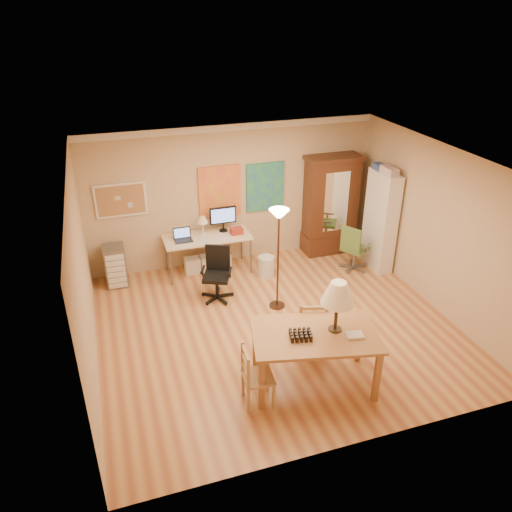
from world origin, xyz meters
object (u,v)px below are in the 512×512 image
object	(u,v)px
office_chair_green	(353,258)
armoire	(330,211)
dining_table	(323,322)
computer_desk	(209,249)
bookshelf	(380,221)
office_chair_black	(217,285)

from	to	relation	value
office_chair_green	armoire	bearing A→B (deg)	96.85
dining_table	computer_desk	distance (m)	3.63
armoire	bookshelf	world-z (taller)	armoire
computer_desk	office_chair_black	xyz separation A→B (m)	(-0.10, -1.01, -0.19)
office_chair_black	bookshelf	size ratio (longest dim) A/B	0.50
office_chair_black	bookshelf	world-z (taller)	bookshelf
computer_desk	armoire	size ratio (longest dim) A/B	0.80
computer_desk	bookshelf	bearing A→B (deg)	-14.87
office_chair_black	bookshelf	distance (m)	3.30
dining_table	armoire	xyz separation A→B (m)	(1.83, 3.61, -0.10)
armoire	bookshelf	size ratio (longest dim) A/B	1.05
dining_table	computer_desk	xyz separation A→B (m)	(-0.70, 3.53, -0.52)
computer_desk	armoire	distance (m)	2.57
dining_table	office_chair_green	bearing A→B (deg)	54.48
dining_table	office_chair_black	distance (m)	2.73
bookshelf	dining_table	bearing A→B (deg)	-131.97
office_chair_black	office_chair_green	world-z (taller)	office_chair_black
office_chair_green	bookshelf	world-z (taller)	bookshelf
dining_table	bookshelf	size ratio (longest dim) A/B	0.95
computer_desk	office_chair_black	bearing A→B (deg)	-95.55
bookshelf	office_chair_black	bearing A→B (deg)	-176.72
dining_table	armoire	distance (m)	4.05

